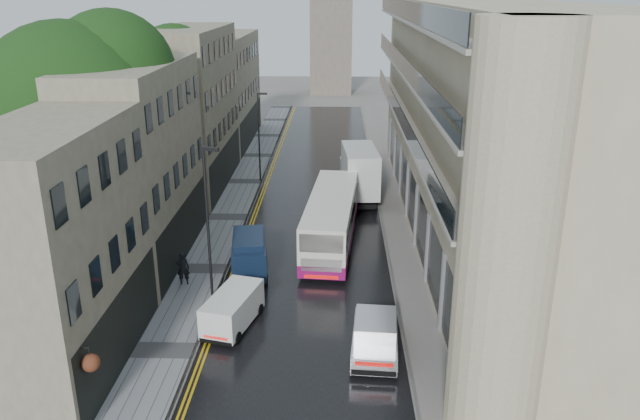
# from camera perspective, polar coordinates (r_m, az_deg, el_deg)

# --- Properties ---
(road) EXTENTS (9.00, 85.00, 0.02)m
(road) POSITION_cam_1_polar(r_m,az_deg,el_deg) (42.36, -0.52, -0.84)
(road) COLOR black
(road) RESTS_ON ground
(left_sidewalk) EXTENTS (2.70, 85.00, 0.12)m
(left_sidewalk) POSITION_cam_1_polar(r_m,az_deg,el_deg) (42.95, -8.35, -0.69)
(left_sidewalk) COLOR gray
(left_sidewalk) RESTS_ON ground
(right_sidewalk) EXTENTS (1.80, 85.00, 0.12)m
(right_sidewalk) POSITION_cam_1_polar(r_m,az_deg,el_deg) (42.49, 6.78, -0.84)
(right_sidewalk) COLOR slate
(right_sidewalk) RESTS_ON ground
(old_shop_row) EXTENTS (4.50, 56.00, 12.00)m
(old_shop_row) POSITION_cam_1_polar(r_m,az_deg,el_deg) (44.43, -12.81, 7.70)
(old_shop_row) COLOR gray
(old_shop_row) RESTS_ON ground
(modern_block) EXTENTS (8.00, 40.00, 14.00)m
(modern_block) POSITION_cam_1_polar(r_m,az_deg,el_deg) (39.93, 14.44, 7.72)
(modern_block) COLOR #C8B894
(modern_block) RESTS_ON ground
(tree_near) EXTENTS (10.56, 10.56, 13.89)m
(tree_near) POSITION_cam_1_polar(r_m,az_deg,el_deg) (35.94, -21.47, 5.60)
(tree_near) COLOR black
(tree_near) RESTS_ON ground
(tree_far) EXTENTS (9.24, 9.24, 12.46)m
(tree_far) POSITION_cam_1_polar(r_m,az_deg,el_deg) (47.96, -15.20, 8.64)
(tree_far) COLOR black
(tree_far) RESTS_ON ground
(cream_bus) EXTENTS (3.48, 11.44, 3.07)m
(cream_bus) POSITION_cam_1_polar(r_m,az_deg,el_deg) (34.96, -1.37, -2.68)
(cream_bus) COLOR white
(cream_bus) RESTS_ON road
(white_lorry) EXTENTS (2.87, 7.74, 3.98)m
(white_lorry) POSITION_cam_1_polar(r_m,az_deg,el_deg) (44.23, 2.47, 2.78)
(white_lorry) COLOR silver
(white_lorry) RESTS_ON road
(silver_hatchback) EXTENTS (2.21, 4.44, 1.62)m
(silver_hatchback) POSITION_cam_1_polar(r_m,az_deg,el_deg) (26.03, 3.03, -12.94)
(silver_hatchback) COLOR silver
(silver_hatchback) RESTS_ON road
(white_van) EXTENTS (2.55, 4.10, 1.72)m
(white_van) POSITION_cam_1_polar(r_m,az_deg,el_deg) (28.55, -10.48, -9.97)
(white_van) COLOR white
(white_van) RESTS_ON road
(navy_van) EXTENTS (2.37, 4.72, 2.31)m
(navy_van) POSITION_cam_1_polar(r_m,az_deg,el_deg) (33.04, -7.93, -4.97)
(navy_van) COLOR #0E1C33
(navy_van) RESTS_ON road
(pedestrian) EXTENTS (0.71, 0.51, 1.81)m
(pedestrian) POSITION_cam_1_polar(r_m,az_deg,el_deg) (33.45, -12.41, -5.22)
(pedestrian) COLOR black
(pedestrian) RESTS_ON left_sidewalk
(lamp_post_near) EXTENTS (0.88, 0.44, 7.70)m
(lamp_post_near) POSITION_cam_1_polar(r_m,az_deg,el_deg) (30.84, -10.22, -1.31)
(lamp_post_near) COLOR black
(lamp_post_near) RESTS_ON left_sidewalk
(lamp_post_far) EXTENTS (0.79, 0.19, 7.03)m
(lamp_post_far) POSITION_cam_1_polar(r_m,az_deg,el_deg) (49.96, -5.60, 6.61)
(lamp_post_far) COLOR black
(lamp_post_far) RESTS_ON left_sidewalk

